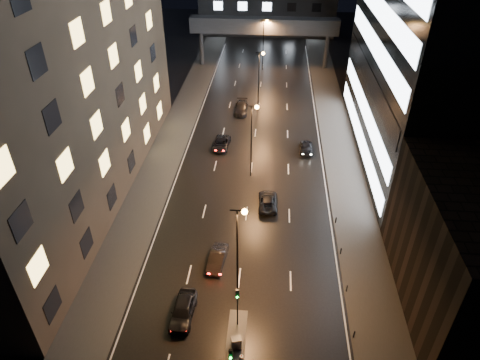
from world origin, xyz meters
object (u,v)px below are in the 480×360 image
at_px(car_away_c, 221,144).
at_px(car_toward_a, 268,201).
at_px(car_away_b, 217,259).
at_px(utility_cabinet, 236,343).
at_px(car_toward_b, 306,147).
at_px(car_away_a, 183,310).
at_px(car_away_d, 241,108).

relative_size(car_away_c, car_toward_a, 1.03).
bearing_deg(car_away_b, utility_cabinet, -67.38).
distance_m(car_toward_a, car_toward_b, 14.26).
height_order(car_toward_b, utility_cabinet, utility_cabinet).
bearing_deg(car_toward_b, car_away_a, 69.48).
xyz_separation_m(car_away_c, car_away_d, (1.96, 12.27, 0.09)).
xyz_separation_m(car_away_a, car_toward_a, (6.98, 16.65, -0.15)).
height_order(car_away_c, utility_cabinet, utility_cabinet).
relative_size(car_away_d, car_toward_b, 1.18).
xyz_separation_m(car_away_d, car_toward_a, (5.20, -25.57, -0.11)).
xyz_separation_m(car_away_b, utility_cabinet, (2.78, -9.48, 0.05)).
xyz_separation_m(car_away_c, car_toward_a, (7.16, -13.30, -0.02)).
bearing_deg(car_toward_b, utility_cabinet, 79.21).
bearing_deg(car_away_d, car_away_a, -92.93).
bearing_deg(utility_cabinet, car_away_a, 137.19).
xyz_separation_m(car_away_b, car_toward_b, (9.96, 23.32, -0.05)).
height_order(car_away_d, car_toward_b, car_away_d).
xyz_separation_m(car_away_b, car_toward_a, (4.80, 10.04, -0.05)).
bearing_deg(car_away_c, car_away_a, -86.49).
bearing_deg(car_away_b, car_away_d, 96.93).
distance_m(car_away_a, car_away_d, 42.26).
relative_size(car_away_c, car_away_d, 0.92).
bearing_deg(car_toward_a, car_toward_b, -113.26).
bearing_deg(car_away_d, car_away_b, -89.86).
height_order(car_away_c, car_away_d, car_away_d).
distance_m(car_toward_a, utility_cabinet, 19.62).
bearing_deg(car_toward_b, car_away_b, 68.44).
relative_size(car_away_a, utility_cabinet, 3.93).
height_order(car_away_a, car_toward_a, car_away_a).
xyz_separation_m(car_away_b, car_away_c, (-2.36, 23.34, -0.03)).
bearing_deg(car_away_a, car_away_c, 92.31).
bearing_deg(car_away_c, car_away_d, 84.13).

